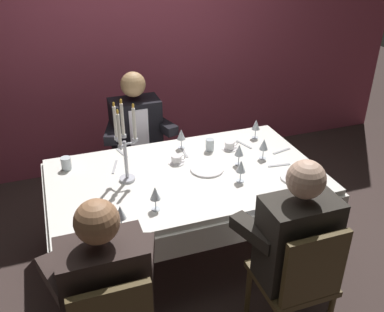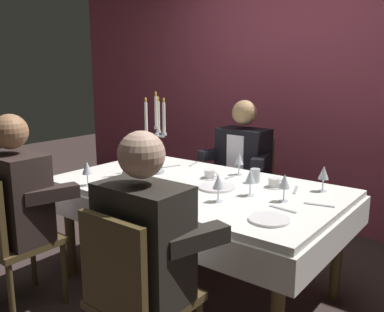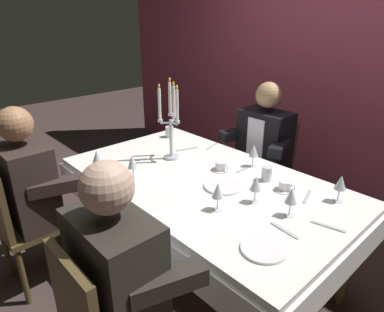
{
  "view_description": "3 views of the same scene",
  "coord_description": "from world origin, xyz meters",
  "views": [
    {
      "loc": [
        -0.81,
        -2.46,
        2.31
      ],
      "look_at": [
        0.03,
        -0.06,
        0.91
      ],
      "focal_mm": 39.9,
      "sensor_mm": 36.0,
      "label": 1
    },
    {
      "loc": [
        1.62,
        -2.13,
        1.5
      ],
      "look_at": [
        -0.02,
        -0.02,
        0.93
      ],
      "focal_mm": 38.77,
      "sensor_mm": 36.0,
      "label": 2
    },
    {
      "loc": [
        1.4,
        -1.4,
        1.73
      ],
      "look_at": [
        -0.08,
        -0.03,
        0.88
      ],
      "focal_mm": 31.48,
      "sensor_mm": 36.0,
      "label": 3
    }
  ],
  "objects": [
    {
      "name": "wine_glass_3",
      "position": [
        0.63,
        0.02,
        0.86
      ],
      "size": [
        0.07,
        0.07,
        0.16
      ],
      "color": "silver",
      "rests_on": "dining_table"
    },
    {
      "name": "wine_glass_4",
      "position": [
        0.73,
        0.36,
        0.85
      ],
      "size": [
        0.07,
        0.07,
        0.16
      ],
      "color": "silver",
      "rests_on": "dining_table"
    },
    {
      "name": "seated_diner_0",
      "position": [
        -0.71,
        -0.89,
        0.74
      ],
      "size": [
        0.63,
        0.48,
        1.24
      ],
      "color": "brown",
      "rests_on": "ground_plane"
    },
    {
      "name": "wine_glass_2",
      "position": [
        0.1,
        0.39,
        0.85
      ],
      "size": [
        0.07,
        0.07,
        0.16
      ],
      "color": "silver",
      "rests_on": "dining_table"
    },
    {
      "name": "dining_table",
      "position": [
        0.0,
        0.0,
        0.62
      ],
      "size": [
        1.94,
        1.14,
        0.74
      ],
      "color": "white",
      "rests_on": "ground_plane"
    },
    {
      "name": "dinner_plate_1",
      "position": [
        0.71,
        -0.31,
        0.75
      ],
      "size": [
        0.21,
        0.21,
        0.01
      ],
      "primitive_type": "cylinder",
      "color": "white",
      "rests_on": "dining_table"
    },
    {
      "name": "wine_glass_6",
      "position": [
        0.41,
        0.0,
        0.85
      ],
      "size": [
        0.07,
        0.07,
        0.16
      ],
      "color": "silver",
      "rests_on": "dining_table"
    },
    {
      "name": "water_tumbler_0",
      "position": [
        0.29,
        0.28,
        0.79
      ],
      "size": [
        0.07,
        0.07,
        0.1
      ],
      "primitive_type": "cylinder",
      "color": "silver",
      "rests_on": "dining_table"
    },
    {
      "name": "candelabra",
      "position": [
        -0.4,
        0.06,
        1.01
      ],
      "size": [
        0.15,
        0.17,
        0.6
      ],
      "color": "silver",
      "rests_on": "dining_table"
    },
    {
      "name": "fork_1",
      "position": [
        0.82,
        0.08,
        0.74
      ],
      "size": [
        0.17,
        0.06,
        0.01
      ],
      "primitive_type": "cube",
      "rotation": [
        0.0,
        0.0,
        0.23
      ],
      "color": "#B7B7BC",
      "rests_on": "dining_table"
    },
    {
      "name": "coffee_cup_1",
      "position": [
        0.45,
        0.25,
        0.77
      ],
      "size": [
        0.13,
        0.12,
        0.06
      ],
      "color": "white",
      "rests_on": "dining_table"
    },
    {
      "name": "fork_0",
      "position": [
        0.69,
        -0.12,
        0.74
      ],
      "size": [
        0.17,
        0.04,
        0.01
      ],
      "primitive_type": "cube",
      "rotation": [
        0.0,
        0.0,
        -0.11
      ],
      "color": "#B7B7BC",
      "rests_on": "dining_table"
    },
    {
      "name": "fork_5",
      "position": [
        -0.37,
        0.45,
        0.74
      ],
      "size": [
        0.07,
        0.17,
        0.01
      ],
      "primitive_type": "cube",
      "rotation": [
        0.0,
        0.0,
        1.86
      ],
      "color": "#B7B7BC",
      "rests_on": "dining_table"
    },
    {
      "name": "seated_diner_1",
      "position": [
        -0.16,
        0.89,
        0.74
      ],
      "size": [
        0.63,
        0.48,
        1.24
      ],
      "color": "brown",
      "rests_on": "ground_plane"
    },
    {
      "name": "wine_glass_5",
      "position": [
        -0.55,
        -0.47,
        0.85
      ],
      "size": [
        0.07,
        0.07,
        0.16
      ],
      "color": "silver",
      "rests_on": "dining_table"
    },
    {
      "name": "knife_3",
      "position": [
        -0.46,
        0.26,
        0.74
      ],
      "size": [
        0.08,
        0.19,
        0.01
      ],
      "primitive_type": "cube",
      "rotation": [
        0.0,
        0.0,
        1.25
      ],
      "color": "#B7B7BC",
      "rests_on": "dining_table"
    },
    {
      "name": "seated_diner_2",
      "position": [
        0.37,
        -0.89,
        0.74
      ],
      "size": [
        0.63,
        0.48,
        1.24
      ],
      "color": "brown",
      "rests_on": "ground_plane"
    },
    {
      "name": "dinner_plate_0",
      "position": [
        0.17,
        0.01,
        0.75
      ],
      "size": [
        0.24,
        0.24,
        0.01
      ],
      "primitive_type": "cylinder",
      "color": "white",
      "rests_on": "dining_table"
    },
    {
      "name": "fork_2",
      "position": [
        0.59,
        0.27,
        0.74
      ],
      "size": [
        0.07,
        0.17,
        0.01
      ],
      "primitive_type": "cube",
      "rotation": [
        0.0,
        0.0,
        1.89
      ],
      "color": "#B7B7BC",
      "rests_on": "dining_table"
    },
    {
      "name": "wine_glass_1",
      "position": [
        0.33,
        -0.22,
        0.86
      ],
      "size": [
        0.07,
        0.07,
        0.16
      ],
      "color": "silver",
      "rests_on": "dining_table"
    },
    {
      "name": "water_tumbler_1",
      "position": [
        -0.79,
        0.35,
        0.79
      ],
      "size": [
        0.07,
        0.07,
        0.09
      ],
      "primitive_type": "cylinder",
      "color": "silver",
      "rests_on": "dining_table"
    },
    {
      "name": "wine_glass_0",
      "position": [
        -0.31,
        -0.34,
        0.85
      ],
      "size": [
        0.07,
        0.07,
        0.16
      ],
      "color": "silver",
      "rests_on": "dining_table"
    },
    {
      "name": "back_wall",
      "position": [
        0.0,
        1.66,
        1.35
      ],
      "size": [
        6.0,
        0.12,
        2.7
      ],
      "primitive_type": "cube",
      "color": "#9B3D52",
      "rests_on": "ground_plane"
    },
    {
      "name": "ground_plane",
      "position": [
        0.0,
        0.0,
        0.0
      ],
      "size": [
        12.0,
        12.0,
        0.0
      ],
      "primitive_type": "plane",
      "color": "#3C2E2B"
    },
    {
      "name": "coffee_cup_0",
      "position": [
        -0.01,
        0.17,
        0.77
      ],
      "size": [
        0.13,
        0.12,
        0.06
      ],
      "color": "white",
      "rests_on": "dining_table"
    },
    {
      "name": "fork_4",
      "position": [
        0.09,
        0.31,
        0.74
      ],
      "size": [
        0.03,
        0.17,
        0.01
      ],
      "primitive_type": "cube",
      "rotation": [
        0.0,
        0.0,
        1.52
      ],
      "color": "#B7B7BC",
      "rests_on": "dining_table"
    }
  ]
}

